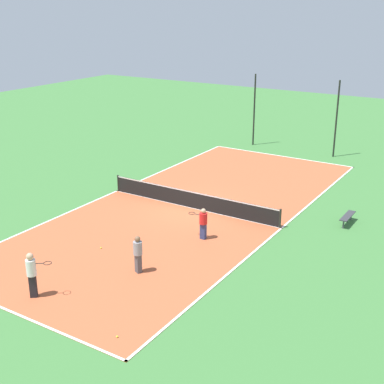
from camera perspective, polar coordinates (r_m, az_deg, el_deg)
name	(u,v)px	position (r m, az deg, el deg)	size (l,w,h in m)	color
ground_plane	(192,208)	(28.10, 0.00, -1.73)	(80.00, 80.00, 0.00)	#3D7538
court_surface	(192,208)	(28.09, 0.00, -1.71)	(10.22, 23.77, 0.02)	#B75633
tennis_net	(192,199)	(27.92, 0.00, -0.76)	(10.02, 0.10, 0.95)	black
bench	(348,217)	(27.05, 16.27, -2.54)	(0.36, 1.54, 0.45)	#333338
player_far_white	(32,272)	(20.32, -16.72, -8.15)	(0.95, 0.82, 1.76)	black
player_baseline_gray	(138,252)	(21.33, -5.80, -6.38)	(0.47, 0.47, 1.57)	#4C4C51
player_coach_red	(203,222)	(24.18, 1.19, -3.19)	(0.94, 0.37, 1.47)	navy
tennis_ball_near_net	(117,337)	(17.98, -7.99, -15.03)	(0.07, 0.07, 0.07)	#CCE033
tennis_ball_midcourt	(234,204)	(28.60, 4.51, -1.28)	(0.07, 0.07, 0.07)	#CCE033
tennis_ball_left_sideline	(101,248)	(23.88, -9.69, -5.89)	(0.07, 0.07, 0.07)	#CCE033
fence_post_back_left	(254,110)	(40.41, 6.65, 8.67)	(0.12, 0.12, 5.31)	black
fence_post_back_right	(336,119)	(38.22, 15.15, 7.50)	(0.12, 0.12, 5.31)	black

